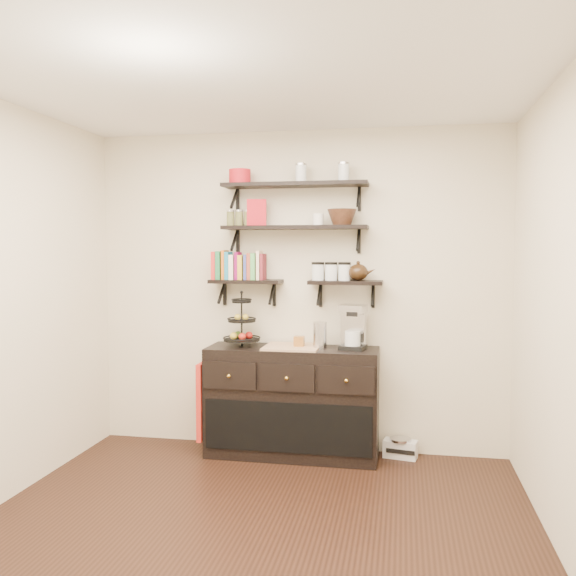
% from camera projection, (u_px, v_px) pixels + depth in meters
% --- Properties ---
extents(floor, '(3.50, 3.50, 0.00)m').
position_uv_depth(floor, '(246.00, 542.00, 3.56)').
color(floor, black).
rests_on(floor, ground).
extents(ceiling, '(3.50, 3.50, 0.02)m').
position_uv_depth(ceiling, '(244.00, 70.00, 3.38)').
color(ceiling, white).
rests_on(ceiling, back_wall).
extents(back_wall, '(3.50, 0.02, 2.70)m').
position_uv_depth(back_wall, '(298.00, 291.00, 5.18)').
color(back_wall, beige).
rests_on(back_wall, ground).
extents(right_wall, '(0.02, 3.50, 2.70)m').
position_uv_depth(right_wall, '(573.00, 318.00, 3.14)').
color(right_wall, beige).
rests_on(right_wall, ground).
extents(shelf_top, '(1.20, 0.27, 0.23)m').
position_uv_depth(shelf_top, '(295.00, 185.00, 5.00)').
color(shelf_top, black).
rests_on(shelf_top, back_wall).
extents(shelf_mid, '(1.20, 0.27, 0.23)m').
position_uv_depth(shelf_mid, '(295.00, 228.00, 5.02)').
color(shelf_mid, black).
rests_on(shelf_mid, back_wall).
extents(shelf_low_left, '(0.60, 0.25, 0.23)m').
position_uv_depth(shelf_low_left, '(246.00, 282.00, 5.14)').
color(shelf_low_left, black).
rests_on(shelf_low_left, back_wall).
extents(shelf_low_right, '(0.60, 0.25, 0.23)m').
position_uv_depth(shelf_low_right, '(346.00, 283.00, 4.99)').
color(shelf_low_right, black).
rests_on(shelf_low_right, back_wall).
extents(cookbooks, '(0.43, 0.15, 0.26)m').
position_uv_depth(cookbooks, '(240.00, 266.00, 5.14)').
color(cookbooks, red).
rests_on(cookbooks, shelf_low_left).
extents(glass_canisters, '(0.32, 0.10, 0.13)m').
position_uv_depth(glass_canisters, '(331.00, 272.00, 5.00)').
color(glass_canisters, silver).
rests_on(glass_canisters, shelf_low_right).
extents(sideboard, '(1.40, 0.50, 0.92)m').
position_uv_depth(sideboard, '(292.00, 402.00, 5.01)').
color(sideboard, black).
rests_on(sideboard, floor).
extents(fruit_stand, '(0.30, 0.30, 0.44)m').
position_uv_depth(fruit_stand, '(242.00, 328.00, 5.06)').
color(fruit_stand, black).
rests_on(fruit_stand, sideboard).
extents(candle, '(0.08, 0.08, 0.08)m').
position_uv_depth(candle, '(299.00, 341.00, 4.97)').
color(candle, '#915821').
rests_on(candle, sideboard).
extents(coffee_maker, '(0.23, 0.22, 0.36)m').
position_uv_depth(coffee_maker, '(353.00, 328.00, 4.91)').
color(coffee_maker, black).
rests_on(coffee_maker, sideboard).
extents(thermal_carafe, '(0.11, 0.11, 0.22)m').
position_uv_depth(thermal_carafe, '(320.00, 335.00, 4.91)').
color(thermal_carafe, silver).
rests_on(thermal_carafe, sideboard).
extents(apron, '(0.04, 0.27, 0.64)m').
position_uv_depth(apron, '(204.00, 400.00, 5.05)').
color(apron, '#B0121B').
rests_on(apron, sideboard).
extents(radio, '(0.29, 0.21, 0.16)m').
position_uv_depth(radio, '(400.00, 448.00, 4.98)').
color(radio, silver).
rests_on(radio, floor).
extents(recipe_box, '(0.17, 0.09, 0.22)m').
position_uv_depth(recipe_box, '(257.00, 213.00, 5.07)').
color(recipe_box, red).
rests_on(recipe_box, shelf_mid).
extents(walnut_bowl, '(0.24, 0.24, 0.13)m').
position_uv_depth(walnut_bowl, '(342.00, 217.00, 4.94)').
color(walnut_bowl, black).
rests_on(walnut_bowl, shelf_mid).
extents(ramekins, '(0.09, 0.09, 0.10)m').
position_uv_depth(ramekins, '(318.00, 220.00, 4.98)').
color(ramekins, white).
rests_on(ramekins, shelf_mid).
extents(teapot, '(0.24, 0.19, 0.16)m').
position_uv_depth(teapot, '(358.00, 271.00, 4.96)').
color(teapot, black).
rests_on(teapot, shelf_low_right).
extents(red_pot, '(0.18, 0.18, 0.12)m').
position_uv_depth(red_pot, '(240.00, 177.00, 5.08)').
color(red_pot, red).
rests_on(red_pot, shelf_top).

